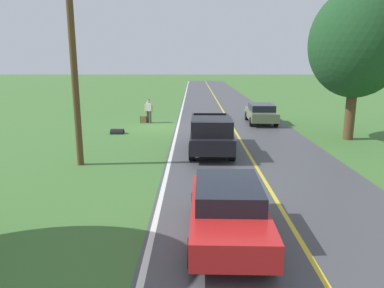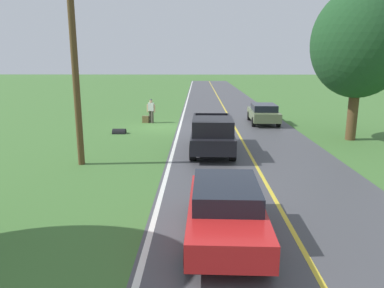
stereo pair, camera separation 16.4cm
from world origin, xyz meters
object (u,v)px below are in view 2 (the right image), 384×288
at_px(pickup_truck_passing, 212,133).
at_px(tree_far_side_near, 359,43).
at_px(sedan_ahead_same_lane, 226,209).
at_px(utility_pole_roadside, 76,76).
at_px(hitchhiker_walking, 151,109).
at_px(suitcase_carried, 146,119).
at_px(sedan_near_oncoming, 263,113).

xyz_separation_m(pickup_truck_passing, tree_far_side_near, (-8.05, -3.18, 4.38)).
distance_m(sedan_ahead_same_lane, utility_pole_roadside, 9.34).
distance_m(pickup_truck_passing, utility_pole_roadside, 6.79).
xyz_separation_m(hitchhiker_walking, utility_pole_roadside, (1.69, 11.03, 2.82)).
relative_size(sedan_ahead_same_lane, utility_pole_roadside, 0.58).
relative_size(suitcase_carried, tree_far_side_near, 0.06).
height_order(sedan_ahead_same_lane, sedan_near_oncoming, same).
bearing_deg(sedan_ahead_same_lane, utility_pole_roadside, -48.99).
height_order(tree_far_side_near, sedan_near_oncoming, tree_far_side_near).
relative_size(tree_far_side_near, sedan_near_oncoming, 1.87).
xyz_separation_m(pickup_truck_passing, utility_pole_roadside, (5.79, 2.15, 2.83)).
bearing_deg(hitchhiker_walking, pickup_truck_passing, 114.79).
bearing_deg(pickup_truck_passing, sedan_ahead_same_lane, 90.04).
height_order(pickup_truck_passing, sedan_near_oncoming, pickup_truck_passing).
xyz_separation_m(suitcase_carried, utility_pole_roadside, (1.26, 10.99, 3.55)).
xyz_separation_m(sedan_near_oncoming, utility_pole_roadside, (9.81, 10.87, 3.05)).
xyz_separation_m(pickup_truck_passing, sedan_near_oncoming, (-4.02, -8.72, -0.21)).
relative_size(pickup_truck_passing, tree_far_side_near, 0.65).
bearing_deg(pickup_truck_passing, tree_far_side_near, -158.44).
height_order(suitcase_carried, pickup_truck_passing, pickup_truck_passing).
distance_m(pickup_truck_passing, sedan_ahead_same_lane, 8.81).
height_order(tree_far_side_near, sedan_ahead_same_lane, tree_far_side_near).
xyz_separation_m(hitchhiker_walking, tree_far_side_near, (-12.15, 5.70, 4.36)).
height_order(hitchhiker_walking, sedan_near_oncoming, hitchhiker_walking).
bearing_deg(utility_pole_roadside, sedan_near_oncoming, -132.05).
height_order(pickup_truck_passing, tree_far_side_near, tree_far_side_near).
relative_size(hitchhiker_walking, suitcase_carried, 3.44).
distance_m(hitchhiker_walking, sedan_ahead_same_lane, 18.16).
distance_m(hitchhiker_walking, utility_pole_roadside, 11.51).
height_order(suitcase_carried, sedan_ahead_same_lane, sedan_ahead_same_lane).
bearing_deg(utility_pole_roadside, hitchhiker_walking, -98.69).
bearing_deg(utility_pole_roadside, pickup_truck_passing, -159.62).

